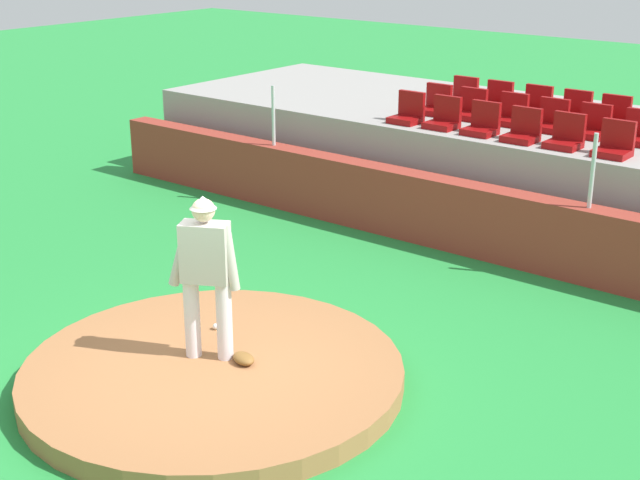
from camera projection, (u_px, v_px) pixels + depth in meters
ground_plane at (214, 383)px, 9.78m from camera, size 60.00×60.00×0.00m
pitchers_mound at (213, 374)px, 9.74m from camera, size 4.11×4.11×0.23m
pitcher at (206, 266)px, 9.52m from camera, size 0.75×0.49×1.83m
baseball at (216, 326)px, 10.51m from camera, size 0.07×0.07×0.07m
fielding_glove at (243, 358)px, 9.71m from camera, size 0.34×0.28×0.11m
brick_barrier at (463, 217)px, 13.48m from camera, size 14.56×0.40×1.06m
fence_post_left at (273, 116)px, 15.33m from camera, size 0.06×0.06×1.03m
fence_post_right at (593, 171)px, 12.02m from camera, size 0.06×0.06×1.03m
bleacher_platform at (544, 165)px, 15.38m from camera, size 14.25×4.30×1.55m
stadium_chair_0 at (408, 113)px, 14.88m from camera, size 0.48×0.44×0.50m
stadium_chair_1 at (444, 118)px, 14.51m from camera, size 0.48×0.44×0.50m
stadium_chair_2 at (482, 124)px, 14.08m from camera, size 0.48×0.44×0.50m
stadium_chair_3 at (523, 131)px, 13.65m from camera, size 0.48×0.44×0.50m
stadium_chair_4 at (566, 137)px, 13.27m from camera, size 0.48×0.44×0.50m
stadium_chair_5 at (615, 145)px, 12.81m from camera, size 0.48×0.44×0.50m
stadium_chair_6 at (436, 105)px, 15.54m from camera, size 0.48×0.44×0.50m
stadium_chair_7 at (470, 109)px, 15.17m from camera, size 0.48×0.44×0.50m
stadium_chair_8 at (511, 115)px, 14.76m from camera, size 0.48×0.44×0.50m
stadium_chair_9 at (551, 121)px, 14.32m from camera, size 0.48×0.44×0.50m
stadium_chair_10 at (593, 127)px, 13.91m from camera, size 0.48×0.44×0.50m
stadium_chair_11 at (639, 133)px, 13.50m from camera, size 0.48×0.44×0.50m
stadium_chair_12 at (463, 97)px, 16.24m from camera, size 0.48×0.44×0.50m
stadium_chair_13 at (497, 101)px, 15.82m from camera, size 0.48×0.44×0.50m
stadium_chair_14 at (536, 106)px, 15.42m from camera, size 0.48×0.44×0.50m
stadium_chair_15 at (575, 112)px, 14.98m from camera, size 0.48×0.44×0.50m
stadium_chair_16 at (613, 117)px, 14.57m from camera, size 0.48×0.44×0.50m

